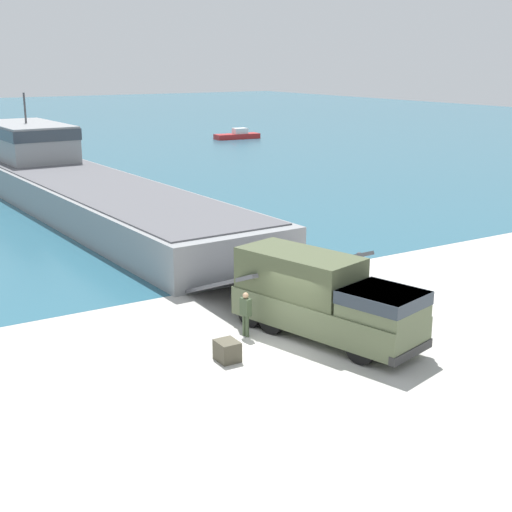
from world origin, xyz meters
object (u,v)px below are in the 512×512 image
object	(u,v)px
mooring_bollard	(359,258)
landing_craft	(73,181)
military_truck	(324,298)
soldier_on_ramp	(246,311)
moored_boat_a	(238,135)
cargo_crate	(227,351)

from	to	relation	value
mooring_bollard	landing_craft	bearing A→B (deg)	107.98
landing_craft	military_truck	bearing A→B (deg)	-92.36
landing_craft	soldier_on_ramp	bearing A→B (deg)	-97.28
mooring_bollard	moored_boat_a	bearing A→B (deg)	65.34
military_truck	soldier_on_ramp	size ratio (longest dim) A/B	4.58
landing_craft	cargo_crate	size ratio (longest dim) A/B	51.25
moored_boat_a	cargo_crate	world-z (taller)	moored_boat_a
military_truck	moored_boat_a	xyz separation A→B (m)	(32.65, 61.82, -1.11)
military_truck	soldier_on_ramp	distance (m)	2.95
soldier_on_ramp	moored_boat_a	xyz separation A→B (m)	(35.02, 60.17, -0.54)
landing_craft	cargo_crate	xyz separation A→B (m)	(-4.17, -29.22, -1.45)
moored_boat_a	mooring_bollard	xyz separation A→B (m)	(-25.25, -55.00, -0.08)
mooring_bollard	military_truck	bearing A→B (deg)	-137.32
landing_craft	moored_boat_a	world-z (taller)	landing_craft
landing_craft	cargo_crate	distance (m)	29.55
landing_craft	mooring_bollard	distance (m)	23.67
soldier_on_ramp	moored_boat_a	distance (m)	69.62
military_truck	mooring_bollard	xyz separation A→B (m)	(7.40, 6.82, -1.20)
landing_craft	soldier_on_ramp	distance (m)	27.77
cargo_crate	military_truck	bearing A→B (deg)	-1.09
landing_craft	mooring_bollard	world-z (taller)	landing_craft
soldier_on_ramp	mooring_bollard	bearing A→B (deg)	-159.92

